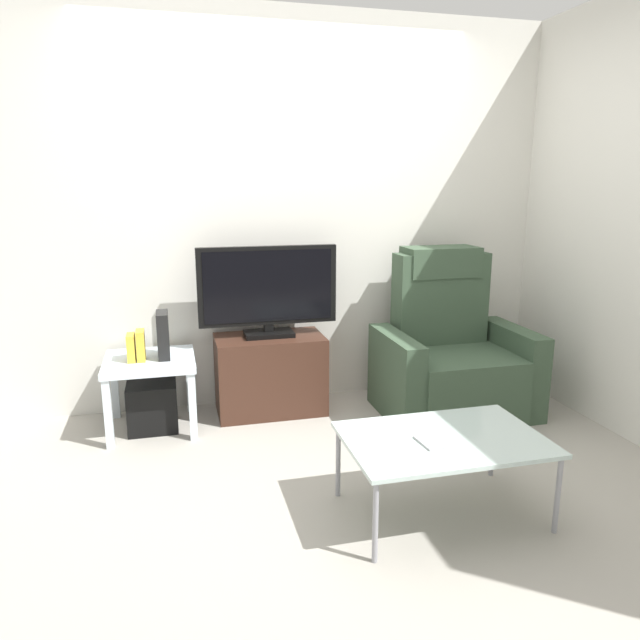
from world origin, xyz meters
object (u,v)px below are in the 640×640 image
object	(u,v)px
book_leftmost	(131,348)
game_console	(163,335)
side_table	(150,370)
recliner_armchair	(451,356)
coffee_table	(444,442)
television	(268,289)
subwoofer_box	(153,405)
tv_stand	(270,374)
cell_phone	(428,442)
book_middle	(141,345)

from	to	relation	value
book_leftmost	game_console	size ratio (longest dim) A/B	0.58
side_table	game_console	distance (m)	0.23
game_console	recliner_armchair	bearing A→B (deg)	-5.06
recliner_armchair	book_leftmost	xyz separation A→B (m)	(-2.05, 0.13, 0.16)
recliner_armchair	book_leftmost	world-z (taller)	recliner_armchair
book_leftmost	coffee_table	world-z (taller)	book_leftmost
side_table	book_leftmost	bearing A→B (deg)	-168.69
side_table	coffee_table	world-z (taller)	side_table
television	subwoofer_box	size ratio (longest dim) A/B	3.03
recliner_armchair	game_console	bearing A→B (deg)	167.01
tv_stand	television	bearing A→B (deg)	90.00
subwoofer_box	coffee_table	distance (m)	1.90
subwoofer_box	cell_phone	xyz separation A→B (m)	(1.22, -1.39, 0.24)
side_table	cell_phone	world-z (taller)	side_table
television	subwoofer_box	bearing A→B (deg)	-171.27
television	side_table	distance (m)	0.89
book_leftmost	coffee_table	distance (m)	1.95
recliner_armchair	book_leftmost	bearing A→B (deg)	168.31
subwoofer_box	book_middle	xyz separation A→B (m)	(-0.04, -0.02, 0.40)
side_table	subwoofer_box	size ratio (longest dim) A/B	1.81
tv_stand	subwoofer_box	world-z (taller)	tv_stand
book_middle	game_console	size ratio (longest dim) A/B	0.65
coffee_table	subwoofer_box	bearing A→B (deg)	134.33
book_leftmost	subwoofer_box	bearing A→B (deg)	11.31
cell_phone	recliner_armchair	bearing A→B (deg)	54.11
recliner_armchair	book_middle	world-z (taller)	recliner_armchair
book_middle	coffee_table	size ratio (longest dim) A/B	0.21
recliner_armchair	side_table	bearing A→B (deg)	167.53
recliner_armchair	cell_phone	distance (m)	1.43
recliner_armchair	cell_phone	bearing A→B (deg)	-128.40
television	coffee_table	size ratio (longest dim) A/B	1.00
tv_stand	book_leftmost	xyz separation A→B (m)	(-0.86, -0.12, 0.28)
tv_stand	recliner_armchair	bearing A→B (deg)	-12.02
book_middle	game_console	xyz separation A→B (m)	(0.13, 0.03, 0.05)
tv_stand	book_leftmost	size ratio (longest dim) A/B	4.29
side_table	book_middle	bearing A→B (deg)	-155.56
tv_stand	subwoofer_box	distance (m)	0.78
book_leftmost	book_middle	bearing A→B (deg)	0.00
subwoofer_box	book_leftmost	world-z (taller)	book_leftmost
television	recliner_armchair	size ratio (longest dim) A/B	0.84
book_middle	game_console	world-z (taller)	game_console
tv_stand	game_console	bearing A→B (deg)	-172.54
book_middle	television	bearing A→B (deg)	9.65
side_table	game_console	world-z (taller)	game_console
tv_stand	television	distance (m)	0.57
game_console	cell_phone	bearing A→B (deg)	-51.10
book_leftmost	side_table	bearing A→B (deg)	11.31
side_table	television	bearing A→B (deg)	8.73
tv_stand	side_table	distance (m)	0.78
subwoofer_box	coffee_table	world-z (taller)	coffee_table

